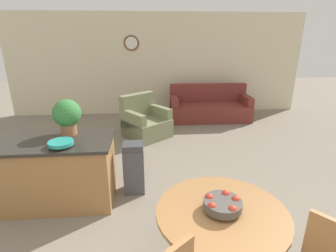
% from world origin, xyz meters
% --- Properties ---
extents(wall_back, '(8.00, 0.09, 2.70)m').
position_xyz_m(wall_back, '(-0.00, 6.40, 1.35)').
color(wall_back, beige).
rests_on(wall_back, ground_plane).
extents(dining_table, '(1.14, 1.14, 0.73)m').
position_xyz_m(dining_table, '(0.26, 0.91, 0.57)').
color(dining_table, '#9E6B3D').
rests_on(dining_table, ground_plane).
extents(fruit_bowl, '(0.33, 0.33, 0.13)m').
position_xyz_m(fruit_bowl, '(0.26, 0.91, 0.80)').
color(fruit_bowl, '#4C4742').
rests_on(fruit_bowl, dining_table).
extents(kitchen_island, '(1.40, 0.81, 0.89)m').
position_xyz_m(kitchen_island, '(-1.51, 2.26, 0.45)').
color(kitchen_island, '#9E6B3D').
rests_on(kitchen_island, ground_plane).
extents(teal_bowl, '(0.30, 0.30, 0.07)m').
position_xyz_m(teal_bowl, '(-1.38, 2.04, 0.94)').
color(teal_bowl, teal).
rests_on(teal_bowl, kitchen_island).
extents(potted_plant, '(0.36, 0.36, 0.47)m').
position_xyz_m(potted_plant, '(-1.39, 2.45, 1.16)').
color(potted_plant, '#A36642').
rests_on(potted_plant, kitchen_island).
extents(trash_bin, '(0.29, 0.26, 0.74)m').
position_xyz_m(trash_bin, '(-0.56, 2.41, 0.37)').
color(trash_bin, '#47474C').
rests_on(trash_bin, ground_plane).
extents(couch, '(2.07, 0.89, 0.89)m').
position_xyz_m(couch, '(1.31, 5.66, 0.30)').
color(couch, maroon).
rests_on(couch, ground_plane).
extents(armchair, '(1.17, 1.16, 0.91)m').
position_xyz_m(armchair, '(-0.39, 4.55, 0.30)').
color(armchair, '#7A7F5B').
rests_on(armchair, ground_plane).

